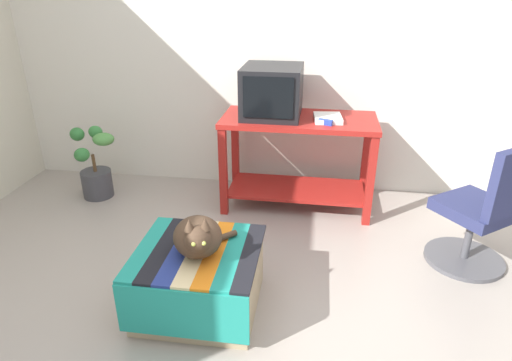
{
  "coord_description": "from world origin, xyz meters",
  "views": [
    {
      "loc": [
        0.39,
        -1.79,
        1.77
      ],
      "look_at": [
        0.01,
        0.85,
        0.55
      ],
      "focal_mm": 30.76,
      "sensor_mm": 36.0,
      "label": 1
    }
  ],
  "objects": [
    {
      "name": "ground_plane",
      "position": [
        0.0,
        0.0,
        0.0
      ],
      "size": [
        14.0,
        14.0,
        0.0
      ],
      "primitive_type": "plane",
      "color": "#9E9389"
    },
    {
      "name": "book",
      "position": [
        0.47,
        1.55,
        0.79
      ],
      "size": [
        0.23,
        0.27,
        0.04
      ],
      "primitive_type": "cube",
      "rotation": [
        0.0,
        0.0,
        0.09
      ],
      "color": "white",
      "rests_on": "desk"
    },
    {
      "name": "cat",
      "position": [
        -0.21,
        0.18,
        0.5
      ],
      "size": [
        0.36,
        0.41,
        0.28
      ],
      "rotation": [
        0.0,
        0.0,
        0.31
      ],
      "color": "#473323",
      "rests_on": "ottoman_with_blanket"
    },
    {
      "name": "tv_monitor",
      "position": [
        0.02,
        1.63,
        0.97
      ],
      "size": [
        0.46,
        0.52,
        0.39
      ],
      "rotation": [
        0.0,
        0.0,
        -0.01
      ],
      "color": "black",
      "rests_on": "desk"
    },
    {
      "name": "desk",
      "position": [
        0.24,
        1.6,
        0.52
      ],
      "size": [
        1.23,
        0.59,
        0.78
      ],
      "rotation": [
        0.0,
        0.0,
        -0.01
      ],
      "color": "maroon",
      "rests_on": "ground_plane"
    },
    {
      "name": "office_chair",
      "position": [
        1.48,
        0.88,
        0.39
      ],
      "size": [
        0.59,
        0.59,
        0.89
      ],
      "rotation": [
        0.0,
        0.0,
        3.79
      ],
      "color": "#4C4C51",
      "rests_on": "ground_plane"
    },
    {
      "name": "keyboard",
      "position": [
        -0.0,
        1.47,
        0.79
      ],
      "size": [
        0.41,
        0.18,
        0.02
      ],
      "primitive_type": "cube",
      "rotation": [
        0.0,
        0.0,
        -0.08
      ],
      "color": "black",
      "rests_on": "desk"
    },
    {
      "name": "ottoman_with_blanket",
      "position": [
        -0.23,
        0.21,
        0.2
      ],
      "size": [
        0.7,
        0.68,
        0.39
      ],
      "color": "tan",
      "rests_on": "ground_plane"
    },
    {
      "name": "stapler",
      "position": [
        0.45,
        1.44,
        0.8
      ],
      "size": [
        0.12,
        0.07,
        0.04
      ],
      "primitive_type": "cube",
      "rotation": [
        0.0,
        0.0,
        1.22
      ],
      "color": "#2342B7",
      "rests_on": "desk"
    },
    {
      "name": "potted_plant",
      "position": [
        -1.51,
        1.51,
        0.25
      ],
      "size": [
        0.4,
        0.39,
        0.62
      ],
      "color": "#3D3D42",
      "rests_on": "ground_plane"
    },
    {
      "name": "back_wall",
      "position": [
        0.0,
        2.05,
        1.3
      ],
      "size": [
        8.0,
        0.1,
        2.6
      ],
      "primitive_type": "cube",
      "color": "silver",
      "rests_on": "ground_plane"
    }
  ]
}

